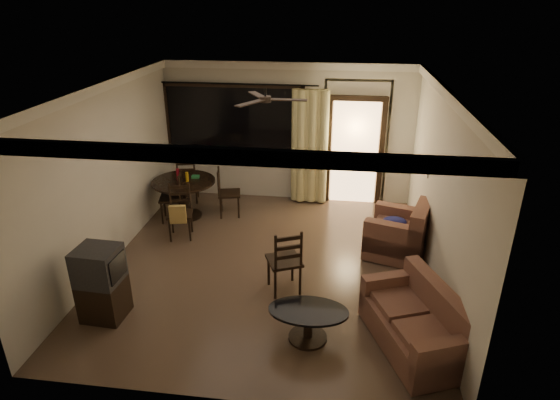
# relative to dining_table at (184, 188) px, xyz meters

# --- Properties ---
(ground) EXTENTS (5.50, 5.50, 0.00)m
(ground) POSITION_rel_dining_table_xyz_m (1.84, -1.57, -0.59)
(ground) COLOR #7F6651
(ground) RESTS_ON ground
(room_shell) EXTENTS (5.50, 6.70, 5.50)m
(room_shell) POSITION_rel_dining_table_xyz_m (2.44, 0.21, 1.24)
(room_shell) COLOR beige
(room_shell) RESTS_ON ground
(dining_table) EXTENTS (1.19, 1.19, 0.96)m
(dining_table) POSITION_rel_dining_table_xyz_m (0.00, 0.00, 0.00)
(dining_table) COLOR black
(dining_table) RESTS_ON ground
(dining_chair_west) EXTENTS (0.50, 0.50, 0.95)m
(dining_chair_west) POSITION_rel_dining_table_xyz_m (-0.19, -0.18, -0.31)
(dining_chair_west) COLOR black
(dining_chair_west) RESTS_ON ground
(dining_chair_east) EXTENTS (0.50, 0.50, 0.95)m
(dining_chair_east) POSITION_rel_dining_table_xyz_m (0.82, 0.18, -0.31)
(dining_chair_east) COLOR black
(dining_chair_east) RESTS_ON ground
(dining_chair_south) EXTENTS (0.50, 0.54, 0.95)m
(dining_chair_south) POSITION_rel_dining_table_xyz_m (0.18, -0.84, -0.28)
(dining_chair_south) COLOR black
(dining_chair_south) RESTS_ON ground
(dining_chair_north) EXTENTS (0.50, 0.50, 0.95)m
(dining_chair_north) POSITION_rel_dining_table_xyz_m (-0.17, 0.72, -0.31)
(dining_chair_north) COLOR black
(dining_chair_north) RESTS_ON ground
(tv_cabinet) EXTENTS (0.57, 0.51, 1.03)m
(tv_cabinet) POSITION_rel_dining_table_xyz_m (-0.10, -3.13, -0.07)
(tv_cabinet) COLOR black
(tv_cabinet) RESTS_ON ground
(sofa) EXTENTS (1.28, 1.67, 0.80)m
(sofa) POSITION_rel_dining_table_xyz_m (3.95, -3.18, -0.27)
(sofa) COLOR #4E2524
(sofa) RESTS_ON ground
(armchair) EXTENTS (1.14, 1.14, 0.91)m
(armchair) POSITION_rel_dining_table_xyz_m (3.95, -0.97, -0.21)
(armchair) COLOR #4E2524
(armchair) RESTS_ON ground
(coffee_table) EXTENTS (0.99, 0.59, 0.44)m
(coffee_table) POSITION_rel_dining_table_xyz_m (2.62, -3.23, -0.30)
(coffee_table) COLOR black
(coffee_table) RESTS_ON ground
(side_chair) EXTENTS (0.60, 0.60, 1.03)m
(side_chair) POSITION_rel_dining_table_xyz_m (2.20, -2.22, -0.28)
(side_chair) COLOR black
(side_chair) RESTS_ON ground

